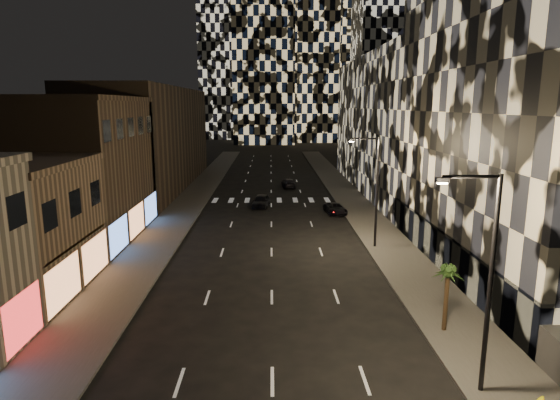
{
  "coord_description": "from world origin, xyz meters",
  "views": [
    {
      "loc": [
        -0.03,
        -7.18,
        11.69
      ],
      "look_at": [
        0.52,
        20.68,
        6.0
      ],
      "focal_mm": 30.0,
      "sensor_mm": 36.0,
      "label": 1
    }
  ],
  "objects_px": {
    "streetlight_far": "(374,184)",
    "palm_tree": "(448,277)",
    "streetlight_near": "(486,270)",
    "car_dark_oncoming": "(289,183)",
    "car_dark_midlane": "(261,201)",
    "car_dark_rightlane": "(335,209)"
  },
  "relations": [
    {
      "from": "car_dark_oncoming",
      "to": "palm_tree",
      "type": "bearing_deg",
      "value": 93.63
    },
    {
      "from": "car_dark_midlane",
      "to": "palm_tree",
      "type": "height_order",
      "value": "palm_tree"
    },
    {
      "from": "streetlight_near",
      "to": "car_dark_oncoming",
      "type": "relative_size",
      "value": 2.1
    },
    {
      "from": "car_dark_midlane",
      "to": "car_dark_rightlane",
      "type": "height_order",
      "value": "car_dark_midlane"
    },
    {
      "from": "car_dark_oncoming",
      "to": "car_dark_midlane",
      "type": "bearing_deg",
      "value": 69.65
    },
    {
      "from": "streetlight_far",
      "to": "car_dark_midlane",
      "type": "bearing_deg",
      "value": 120.83
    },
    {
      "from": "car_dark_midlane",
      "to": "car_dark_oncoming",
      "type": "height_order",
      "value": "car_dark_midlane"
    },
    {
      "from": "streetlight_far",
      "to": "car_dark_oncoming",
      "type": "relative_size",
      "value": 2.1
    },
    {
      "from": "palm_tree",
      "to": "car_dark_oncoming",
      "type": "bearing_deg",
      "value": 98.38
    },
    {
      "from": "car_dark_midlane",
      "to": "streetlight_far",
      "type": "bearing_deg",
      "value": -51.34
    },
    {
      "from": "streetlight_far",
      "to": "car_dark_oncoming",
      "type": "bearing_deg",
      "value": 101.29
    },
    {
      "from": "streetlight_near",
      "to": "car_dark_rightlane",
      "type": "height_order",
      "value": "streetlight_near"
    },
    {
      "from": "car_dark_rightlane",
      "to": "streetlight_near",
      "type": "bearing_deg",
      "value": -95.25
    },
    {
      "from": "palm_tree",
      "to": "car_dark_midlane",
      "type": "bearing_deg",
      "value": 108.34
    },
    {
      "from": "streetlight_far",
      "to": "palm_tree",
      "type": "xyz_separation_m",
      "value": [
        0.65,
        -14.74,
        -2.28
      ]
    },
    {
      "from": "streetlight_near",
      "to": "car_dark_oncoming",
      "type": "height_order",
      "value": "streetlight_near"
    },
    {
      "from": "streetlight_near",
      "to": "car_dark_oncoming",
      "type": "bearing_deg",
      "value": 96.76
    },
    {
      "from": "car_dark_oncoming",
      "to": "car_dark_rightlane",
      "type": "relative_size",
      "value": 1.04
    },
    {
      "from": "streetlight_near",
      "to": "car_dark_midlane",
      "type": "distance_m",
      "value": 37.51
    },
    {
      "from": "streetlight_near",
      "to": "streetlight_far",
      "type": "bearing_deg",
      "value": 90.0
    },
    {
      "from": "streetlight_near",
      "to": "streetlight_far",
      "type": "distance_m",
      "value": 20.0
    },
    {
      "from": "car_dark_oncoming",
      "to": "streetlight_near",
      "type": "bearing_deg",
      "value": 92.01
    }
  ]
}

